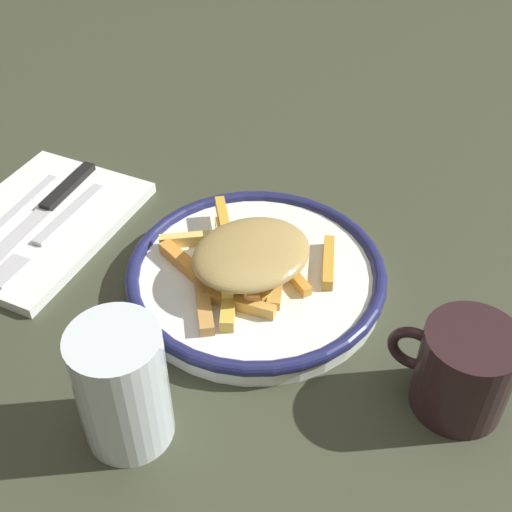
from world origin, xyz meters
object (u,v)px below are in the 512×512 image
Objects in this scene: knife at (47,207)px; plate at (256,276)px; fork at (50,232)px; napkin at (38,224)px; fries_heap at (246,259)px; water_glass at (122,387)px; coffee_mug at (463,370)px.

plate is at bearing -177.90° from knife.
napkin is at bearing -23.19° from fork.
fries_heap reaches higher than knife.
water_glass is (-0.21, 0.15, 0.04)m from fork.
knife reaches higher than fork.
knife is 0.30m from water_glass.
coffee_mug is (-0.43, 0.01, 0.03)m from fork.
napkin is (0.24, 0.02, -0.03)m from fries_heap.
water_glass is at bearing 33.30° from coffee_mug.
plate is 1.39× the size of fries_heap.
coffee_mug is (-0.46, 0.04, 0.03)m from knife.
fries_heap is at bearing 55.69° from plate.
plate is 0.22m from coffee_mug.
napkin is at bearing 6.40° from plate.
plate reaches higher than knife.
fork is (0.22, 0.03, -0.03)m from fries_heap.
plate is 1.43× the size of fork.
water_glass is at bearing 87.61° from fries_heap.
knife is at bearing -85.27° from napkin.
fries_heap is 0.25m from napkin.
knife is at bearing -37.47° from water_glass.
coffee_mug is at bearing -146.70° from water_glass.
fries_heap reaches higher than plate.
fries_heap reaches higher than napkin.
fries_heap is 0.18m from water_glass.
coffee_mug reaches higher than napkin.
water_glass is at bearing 143.95° from fork.
fries_heap is at bearing -179.88° from knife.
plate is 2.28× the size of water_glass.
fork is (0.22, 0.04, -0.00)m from plate.
plate is 1.20× the size of knife.
plate is 1.14× the size of napkin.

